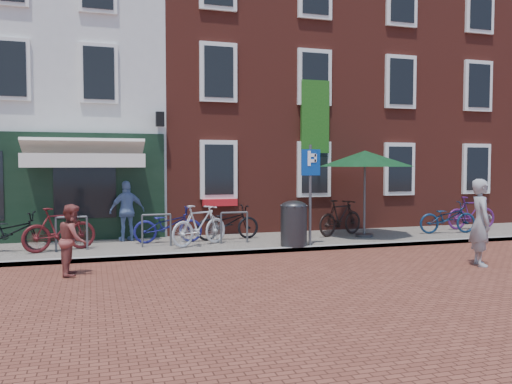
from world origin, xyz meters
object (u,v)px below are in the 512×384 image
object	(u,v)px
cafe_person	(127,211)
bicycle_3	(200,225)
bicycle_4	(228,223)
bicycle_6	(448,218)
bicycle_2	(168,225)
boy	(73,240)
parking_sign	(310,179)
bicycle_0	(11,232)
parasol	(365,156)
bicycle_5	(340,217)
bicycle_1	(60,229)
bicycle_7	(471,213)
woman	(481,222)
litter_bin	(294,221)

from	to	relation	value
cafe_person	bicycle_3	size ratio (longest dim) A/B	0.93
cafe_person	bicycle_4	world-z (taller)	cafe_person
bicycle_3	bicycle_4	world-z (taller)	bicycle_3
bicycle_6	bicycle_2	bearing A→B (deg)	93.35
boy	parking_sign	bearing A→B (deg)	-72.05
bicycle_2	bicycle_3	distance (m)	1.02
cafe_person	bicycle_0	bearing A→B (deg)	6.87
parasol	bicycle_5	xyz separation A→B (m)	(-0.53, 0.44, -1.78)
bicycle_1	bicycle_6	xyz separation A→B (m)	(10.84, 0.03, -0.05)
boy	bicycle_1	distance (m)	2.47
parasol	bicycle_6	size ratio (longest dim) A/B	1.55
bicycle_7	cafe_person	bearing A→B (deg)	88.65
bicycle_2	bicycle_6	size ratio (longest dim) A/B	1.00
parasol	boy	xyz separation A→B (m)	(-7.73, -2.53, -1.71)
bicycle_7	bicycle_0	bearing A→B (deg)	93.75
parking_sign	bicycle_6	distance (m)	5.10
bicycle_7	parasol	bearing A→B (deg)	99.59
cafe_person	bicycle_4	xyz separation A→B (m)	(2.63, -0.58, -0.34)
parasol	woman	distance (m)	4.37
cafe_person	bicycle_7	distance (m)	10.59
bicycle_1	litter_bin	bearing A→B (deg)	-120.27
cafe_person	bicycle_1	bearing A→B (deg)	23.58
cafe_person	bicycle_4	distance (m)	2.72
woman	bicycle_7	size ratio (longest dim) A/B	1.07
bicycle_0	bicycle_4	xyz separation A→B (m)	(5.35, 0.45, 0.00)
bicycle_0	bicycle_3	xyz separation A→B (m)	(4.41, -0.39, 0.05)
litter_bin	bicycle_5	bearing A→B (deg)	35.74
litter_bin	bicycle_3	bearing A→B (deg)	161.80
bicycle_1	bicycle_7	world-z (taller)	same
bicycle_3	bicycle_6	distance (m)	7.53
litter_bin	cafe_person	bearing A→B (deg)	151.30
boy	bicycle_0	xyz separation A→B (m)	(-1.47, 2.66, -0.12)
parking_sign	boy	distance (m)	5.91
cafe_person	bicycle_7	size ratio (longest dim) A/B	0.93
bicycle_0	bicycle_3	world-z (taller)	bicycle_3
bicycle_5	bicycle_6	xyz separation A→B (m)	(3.27, -0.50, -0.05)
boy	bicycle_5	world-z (taller)	boy
parking_sign	woman	xyz separation A→B (m)	(2.63, -3.02, -0.87)
woman	bicycle_5	xyz separation A→B (m)	(-1.05, 4.52, -0.30)
parasol	bicycle_3	size ratio (longest dim) A/B	1.59
parking_sign	bicycle_2	distance (m)	3.90
parking_sign	bicycle_4	xyz separation A→B (m)	(-1.73, 1.63, -1.23)
parasol	bicycle_7	distance (m)	4.50
bicycle_5	woman	bearing A→B (deg)	171.70
parasol	bicycle_4	bearing A→B (deg)	171.51
boy	bicycle_1	world-z (taller)	boy
boy	bicycle_2	bearing A→B (deg)	-33.43
bicycle_0	bicycle_2	size ratio (longest dim) A/B	1.00
parasol	bicycle_6	distance (m)	3.29
litter_bin	bicycle_2	size ratio (longest dim) A/B	0.68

